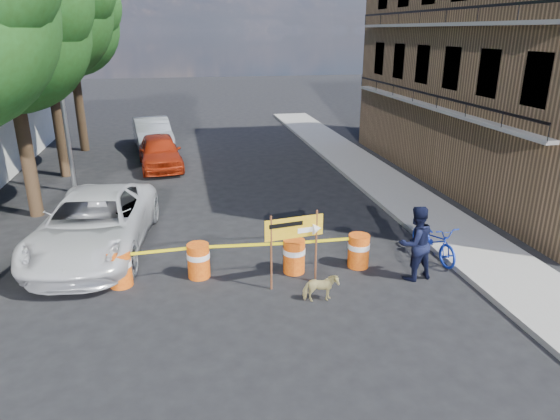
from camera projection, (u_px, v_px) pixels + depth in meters
name	position (u px, v px, depth m)	size (l,w,h in m)	color
ground	(270.00, 296.00, 11.84)	(120.00, 120.00, 0.00)	black
sidewalk_east	(405.00, 198.00, 18.50)	(2.40, 40.00, 0.15)	gray
apartment_building	(535.00, 29.00, 19.41)	(8.00, 16.00, 12.00)	#8D6947
tree_mid_a	(7.00, 28.00, 15.01)	(5.25, 5.00, 8.68)	#332316
tree_mid_b	(43.00, 9.00, 19.38)	(5.67, 5.40, 9.62)	#332316
tree_far	(70.00, 25.00, 24.16)	(5.04, 4.80, 8.84)	#332316
streetlamp	(61.00, 77.00, 18.01)	(1.25, 0.18, 8.00)	gray
barrel_far_left	(120.00, 268.00, 12.18)	(0.58, 0.58, 0.90)	#D23D0C
barrel_mid_left	(199.00, 260.00, 12.62)	(0.58, 0.58, 0.90)	#D23D0C
barrel_mid_right	(294.00, 255.00, 12.88)	(0.58, 0.58, 0.90)	#D23D0C
barrel_far_right	(359.00, 250.00, 13.19)	(0.58, 0.58, 0.90)	#D23D0C
detour_sign	(302.00, 232.00, 11.94)	(1.47, 0.35, 1.90)	#592D19
pedestrian	(416.00, 243.00, 12.39)	(0.94, 0.73, 1.94)	black
bicycle	(436.00, 224.00, 13.50)	(0.70, 1.05, 2.00)	#162FB3
dog	(321.00, 288.00, 11.51)	(0.37, 0.81, 0.68)	tan
suv_white	(94.00, 224.00, 13.97)	(2.79, 6.04, 1.68)	silver
sedan_red	(160.00, 151.00, 22.68)	(1.79, 4.45, 1.52)	#9E250D
sedan_silver	(153.00, 134.00, 26.16)	(1.73, 4.97, 1.64)	#AFB2B6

